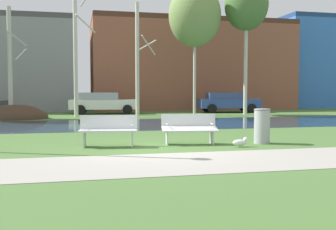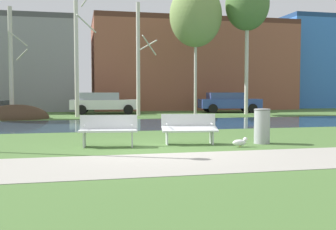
% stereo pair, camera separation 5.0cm
% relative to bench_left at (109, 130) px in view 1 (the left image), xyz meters
% --- Properties ---
extents(ground_plane, '(120.00, 120.00, 0.00)m').
position_rel_bench_left_xyz_m(ground_plane, '(1.15, 9.25, -0.47)').
color(ground_plane, '#476B33').
extents(paved_path_strip, '(60.00, 2.60, 0.01)m').
position_rel_bench_left_xyz_m(paved_path_strip, '(1.15, -2.86, -0.47)').
color(paved_path_strip, '#9E998E').
rests_on(paved_path_strip, ground).
extents(river_band, '(80.00, 6.40, 0.01)m').
position_rel_bench_left_xyz_m(river_band, '(1.15, 7.29, -0.47)').
color(river_band, '#284256').
rests_on(river_band, ground).
extents(soil_mound, '(3.60, 3.19, 1.59)m').
position_rel_bench_left_xyz_m(soil_mound, '(-4.26, 12.31, -0.47)').
color(soil_mound, '#423021').
rests_on(soil_mound, ground).
extents(bench_left, '(1.66, 0.76, 0.87)m').
position_rel_bench_left_xyz_m(bench_left, '(0.00, 0.00, 0.00)').
color(bench_left, silver).
rests_on(bench_left, ground).
extents(bench_right, '(1.66, 0.76, 0.87)m').
position_rel_bench_left_xyz_m(bench_right, '(2.33, 0.00, 0.00)').
color(bench_right, silver).
rests_on(bench_right, ground).
extents(trash_bin, '(0.49, 0.49, 1.02)m').
position_rel_bench_left_xyz_m(trash_bin, '(4.46, -0.32, 0.06)').
color(trash_bin, '#999B9E').
rests_on(trash_bin, ground).
extents(seagull, '(0.47, 0.18, 0.27)m').
position_rel_bench_left_xyz_m(seagull, '(3.55, -0.86, -0.34)').
color(seagull, white).
rests_on(seagull, ground).
extents(birch_left, '(1.05, 1.85, 6.16)m').
position_rel_bench_left_xyz_m(birch_left, '(-4.43, 12.31, 2.65)').
color(birch_left, '#BCB7A8').
rests_on(birch_left, ground).
extents(birch_center_left, '(1.37, 2.39, 9.37)m').
position_rel_bench_left_xyz_m(birch_center_left, '(-0.90, 13.04, 4.29)').
color(birch_center_left, beige).
rests_on(birch_center_left, ground).
extents(birch_center, '(1.31, 2.32, 7.00)m').
position_rel_bench_left_xyz_m(birch_center, '(2.85, 13.59, 3.08)').
color(birch_center, beige).
rests_on(birch_center, ground).
extents(birch_center_right, '(3.35, 3.35, 8.37)m').
position_rel_bench_left_xyz_m(birch_center_right, '(6.54, 13.66, 5.88)').
color(birch_center_right, '#BCB7A8').
rests_on(birch_center_right, ground).
extents(birch_right, '(2.84, 2.84, 9.20)m').
position_rel_bench_left_xyz_m(birch_right, '(9.94, 13.38, 6.65)').
color(birch_right, beige).
rests_on(birch_right, ground).
extents(parked_sedan_second_white, '(4.73, 2.30, 1.44)m').
position_rel_bench_left_xyz_m(parked_sedan_second_white, '(0.83, 16.02, 0.29)').
color(parked_sedan_second_white, silver).
rests_on(parked_sedan_second_white, ground).
extents(parked_hatch_third_blue, '(4.47, 2.31, 1.43)m').
position_rel_bench_left_xyz_m(parked_hatch_third_blue, '(9.66, 15.87, 0.29)').
color(parked_hatch_third_blue, '#2D4793').
rests_on(parked_hatch_third_blue, ground).
extents(building_grey_warehouse, '(11.62, 7.73, 7.24)m').
position_rel_bench_left_xyz_m(building_grey_warehouse, '(-6.84, 23.01, 3.15)').
color(building_grey_warehouse, gray).
rests_on(building_grey_warehouse, ground).
extents(building_brick_low, '(16.74, 7.79, 7.43)m').
position_rel_bench_left_xyz_m(building_brick_low, '(8.68, 22.65, 3.24)').
color(building_brick_low, brown).
rests_on(building_brick_low, ground).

